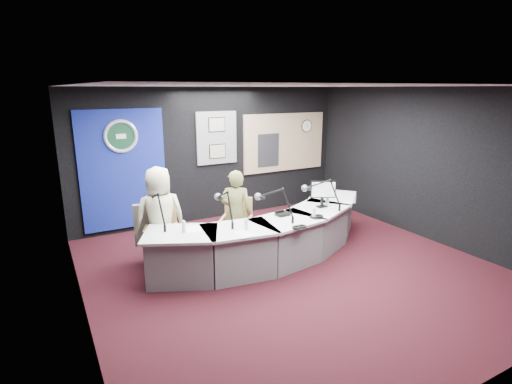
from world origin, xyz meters
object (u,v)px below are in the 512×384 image
broadcast_desk (271,236)px  person_woman (236,213)px  armchair_right (236,225)px  person_man (160,217)px  armchair_left (161,237)px

broadcast_desk → person_woman: person_woman is taller
broadcast_desk → armchair_right: size_ratio=4.23×
armchair_right → person_man: person_man is taller
person_man → broadcast_desk: bearing=164.6°
person_man → person_woman: person_man is taller
broadcast_desk → armchair_left: size_ratio=4.83×
armchair_left → armchair_right: size_ratio=0.87×
armchair_right → person_man: (-1.23, 0.19, 0.27)m
armchair_left → person_woman: (1.23, -0.19, 0.27)m
broadcast_desk → person_woman: 0.71m
broadcast_desk → armchair_left: armchair_left is taller
person_man → armchair_right: bearing=175.3°
person_man → person_woman: 1.25m
person_man → person_woman: size_ratio=1.09×
armchair_right → person_woman: person_woman is taller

